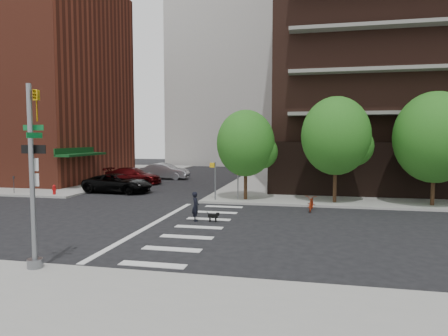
{
  "coord_description": "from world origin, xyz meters",
  "views": [
    {
      "loc": [
        8.25,
        -18.78,
        4.42
      ],
      "look_at": [
        3.0,
        6.0,
        2.5
      ],
      "focal_mm": 32.0,
      "sensor_mm": 36.0,
      "label": 1
    }
  ],
  "objects": [
    {
      "name": "tree_a",
      "position": [
        4.0,
        8.5,
        4.04
      ],
      "size": [
        4.0,
        4.0,
        5.9
      ],
      "color": "#301E11",
      "rests_on": "sidewalk_ne"
    },
    {
      "name": "crosswalk",
      "position": [
        2.21,
        -0.0,
        0.01
      ],
      "size": [
        3.85,
        13.0,
        0.01
      ],
      "color": "silver",
      "rests_on": "ground"
    },
    {
      "name": "tree_b",
      "position": [
        10.0,
        8.5,
        4.54
      ],
      "size": [
        4.5,
        4.5,
        6.65
      ],
      "color": "#301E11",
      "rests_on": "sidewalk_ne"
    },
    {
      "name": "sidewalk_nw",
      "position": [
        -24.5,
        23.5,
        0.07
      ],
      "size": [
        31.0,
        33.0,
        0.15
      ],
      "primitive_type": "cube",
      "color": "gray",
      "rests_on": "ground"
    },
    {
      "name": "tree_c",
      "position": [
        16.0,
        8.5,
        4.45
      ],
      "size": [
        5.0,
        5.0,
        6.8
      ],
      "color": "#301E11",
      "rests_on": "sidewalk_ne"
    },
    {
      "name": "pedestrian_signal",
      "position": [
        2.32,
        7.92,
        1.85
      ],
      "size": [
        2.18,
        0.67,
        2.6
      ],
      "color": "slate",
      "rests_on": "sidewalk_ne"
    },
    {
      "name": "midrise_nw",
      "position": [
        -22.0,
        18.0,
        10.15
      ],
      "size": [
        21.4,
        15.5,
        20.0
      ],
      "color": "maroon",
      "rests_on": "sidewalk_nw"
    },
    {
      "name": "parked_car_black",
      "position": [
        -6.71,
        10.67,
        0.77
      ],
      "size": [
        2.9,
        5.69,
        1.54
      ],
      "primitive_type": "imported",
      "rotation": [
        0.0,
        0.0,
        1.51
      ],
      "color": "black",
      "rests_on": "ground"
    },
    {
      "name": "parked_car_maroon",
      "position": [
        -8.12,
        16.57,
        0.79
      ],
      "size": [
        2.36,
        5.48,
        1.57
      ],
      "primitive_type": "imported",
      "rotation": [
        0.0,
        0.0,
        1.6
      ],
      "color": "#45080A",
      "rests_on": "ground"
    },
    {
      "name": "traffic_signal",
      "position": [
        -0.47,
        -7.49,
        2.7
      ],
      "size": [
        0.9,
        0.75,
        6.0
      ],
      "color": "slate",
      "rests_on": "sidewalk_s"
    },
    {
      "name": "dog",
      "position": [
        3.41,
        1.37,
        0.32
      ],
      "size": [
        0.6,
        0.21,
        0.51
      ],
      "rotation": [
        0.0,
        0.0,
        -0.1
      ],
      "color": "black",
      "rests_on": "ground"
    },
    {
      "name": "dog_walker",
      "position": [
        2.43,
        1.39,
        0.79
      ],
      "size": [
        0.67,
        0.56,
        1.57
      ],
      "primitive_type": "imported",
      "rotation": [
        0.0,
        0.0,
        1.94
      ],
      "color": "black",
      "rests_on": "ground"
    },
    {
      "name": "fire_hydrant",
      "position": [
        -10.5,
        7.8,
        0.55
      ],
      "size": [
        0.24,
        0.24,
        0.73
      ],
      "color": "#A50C0C",
      "rests_on": "sidewalk_nw"
    },
    {
      "name": "parked_car_silver",
      "position": [
        -6.78,
        21.59,
        0.85
      ],
      "size": [
        1.85,
        5.16,
        1.69
      ],
      "primitive_type": "imported",
      "rotation": [
        0.0,
        0.0,
        1.58
      ],
      "color": "#B0B2B8",
      "rests_on": "ground"
    },
    {
      "name": "parking_meter",
      "position": [
        -14.0,
        7.8,
        0.96
      ],
      "size": [
        0.1,
        0.08,
        1.32
      ],
      "color": "black",
      "rests_on": "sidewalk_nw"
    },
    {
      "name": "scooter",
      "position": [
        8.48,
        5.71,
        0.49
      ],
      "size": [
        0.82,
        1.91,
        0.98
      ],
      "primitive_type": "imported",
      "rotation": [
        0.0,
        0.0,
        -0.09
      ],
      "color": "maroon",
      "rests_on": "ground"
    },
    {
      "name": "sidewalk_ne",
      "position": [
        20.5,
        23.5,
        0.07
      ],
      "size": [
        39.0,
        33.0,
        0.15
      ],
      "primitive_type": "cube",
      "color": "gray",
      "rests_on": "ground"
    },
    {
      "name": "ground",
      "position": [
        0.0,
        0.0,
        0.0
      ],
      "size": [
        120.0,
        120.0,
        0.0
      ],
      "primitive_type": "plane",
      "color": "black",
      "rests_on": "ground"
    }
  ]
}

